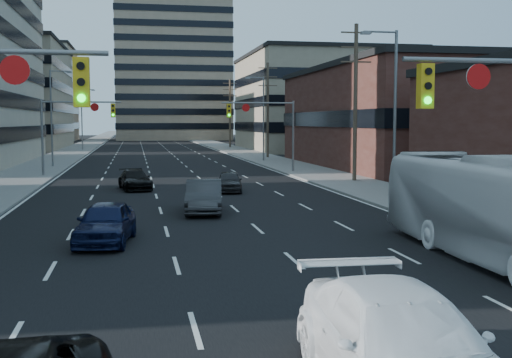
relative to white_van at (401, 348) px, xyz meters
The scene contains 23 objects.
road_surface 127.94m from the white_van, 90.44° to the left, with size 18.00×300.00×0.02m, color black.
sidewalk_left 128.54m from the white_van, 95.58° to the left, with size 5.00×300.00×0.15m, color slate.
sidewalk_right 128.36m from the white_van, 85.30° to the left, with size 5.00×300.00×0.15m, color slate.
storefront_right_mid 53.29m from the white_van, 64.36° to the left, with size 20.00×30.00×9.00m, color #472119.
office_right_far 89.43m from the white_van, 74.39° to the left, with size 22.00×28.00×14.00m, color gray.
apartment_tower 150.67m from the white_van, 88.06° to the left, with size 26.00×26.00×58.00m, color gray.
bg_block_left 141.24m from the white_van, 101.87° to the left, with size 24.00×24.00×20.00m, color #ADA089.
bg_block_right 131.74m from the white_van, 76.37° to the left, with size 22.00×22.00×12.00m, color gray.
signal_far_left 43.93m from the white_van, 101.42° to the left, with size 6.09×0.33×6.00m.
signal_far_right 43.58m from the white_van, 81.14° to the left, with size 6.09×0.33×6.00m.
utility_pole_block 36.07m from the white_van, 71.72° to the left, with size 2.20×0.28×11.00m.
utility_pole_midblock 65.09m from the white_van, 80.05° to the left, with size 2.20×0.28×11.00m.
utility_pole_distant 94.73m from the white_van, 83.19° to the left, with size 2.20×0.28×11.00m.
streetlight_left_mid 54.29m from the white_van, 102.08° to the left, with size 2.03×0.22×9.00m.
streetlight_left_far 88.76m from the white_van, 97.34° to the left, with size 2.03×0.22×9.00m.
streetlight_right_near 25.12m from the white_van, 67.82° to the left, with size 2.03×0.22×9.00m.
streetlight_right_far 58.83m from the white_van, 80.83° to the left, with size 2.03×0.22×9.00m.
white_van is the anchor object (origin of this frame).
transit_bus 11.01m from the white_van, 50.90° to the left, with size 2.75×11.76×3.28m, color white.
sedan_blue 14.78m from the white_van, 109.77° to the left, with size 1.76×4.37×1.49m, color #0D1536.
sedan_grey_center 20.92m from the white_van, 92.17° to the left, with size 1.64×4.71×1.55m, color #353638.
sedan_black_far 32.10m from the white_van, 97.12° to the left, with size 1.75×4.31×1.25m, color black.
sedan_grey_right 29.62m from the white_van, 86.77° to the left, with size 1.51×3.75×1.28m, color #2B2B2D.
Camera 1 is at (-2.96, -6.86, 4.28)m, focal length 45.00 mm.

